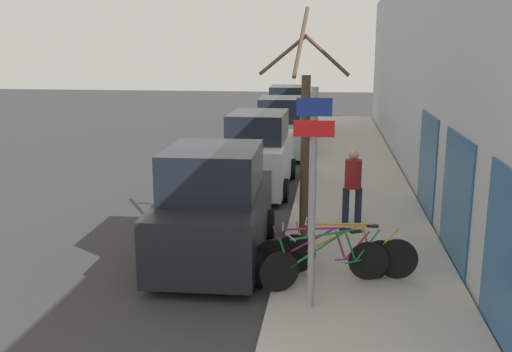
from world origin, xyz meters
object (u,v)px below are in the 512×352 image
Objects in this scene: bicycle_1 at (321,256)px; parked_car_1 at (259,154)px; pedestrian_near at (353,181)px; parked_car_0 at (215,209)px; bicycle_0 at (330,262)px; street_tree at (304,144)px; parked_car_3 at (288,112)px; signpost at (313,191)px; parked_car_2 at (280,129)px; bicycle_2 at (346,253)px.

parked_car_1 is (-1.95, 6.88, 0.49)m from bicycle_1.
pedestrian_near reaches higher than bicycle_1.
pedestrian_near is at bearing 37.66° from parked_car_0.
bicycle_0 is 2.74m from street_tree.
parked_car_0 is 16.75m from parked_car_3.
pedestrian_near is (0.47, 3.57, 0.57)m from bicycle_0.
signpost is 3.04m from street_tree.
pedestrian_near is (0.76, 4.46, -0.86)m from signpost.
bicycle_1 is 0.51× the size of parked_car_2.
bicycle_2 is 12.62m from parked_car_2.
signpost reaches higher than bicycle_0.
parked_car_1 is (-1.82, 8.00, -0.95)m from signpost.
bicycle_2 is at bearing -22.18° from parked_car_0.
bicycle_0 is at bearing -148.11° from bicycle_1.
street_tree reaches higher than parked_car_0.
street_tree is (-1.04, -1.44, 1.06)m from pedestrian_near.
parked_car_2 is at bearing 4.71° from bicycle_1.
pedestrian_near reaches higher than bicycle_0.
street_tree is (1.45, -10.70, 1.18)m from parked_car_2.
bicycle_2 is 0.52× the size of parked_car_3.
bicycle_0 is at bearing 71.67° from signpost.
bicycle_1 is 0.49× the size of parked_car_3.
bicycle_1 is 1.37× the size of pedestrian_near.
signpost is at bearing 157.95° from bicycle_2.
parked_car_1 is at bearing 107.24° from street_tree.
parked_car_3 reaches higher than parked_car_0.
signpost is 8.26m from parked_car_1.
bicycle_0 is 2.65m from parked_car_0.
bicycle_2 is 1.46× the size of pedestrian_near.
parked_car_3 is at bearing 88.47° from parked_car_2.
parked_car_3 is at bearing 2.60° from bicycle_1.
bicycle_2 is at bearing -58.06° from bicycle_0.
parked_car_3 reaches higher than bicycle_1.
bicycle_1 is (-0.17, 0.23, -0.00)m from bicycle_0.
signpost reaches higher than bicycle_1.
parked_car_0 is 0.94× the size of parked_car_2.
parked_car_3 is at bearing 95.49° from signpost.
parked_car_3 is at bearing 88.89° from pedestrian_near.
bicycle_2 is 2.50m from street_tree.
signpost is 0.72× the size of street_tree.
bicycle_1 is 0.49× the size of street_tree.
parked_car_2 is (0.22, 11.48, -0.00)m from parked_car_0.
parked_car_3 reaches higher than pedestrian_near.
parked_car_3 reaches higher than parked_car_1.
parked_car_1 is at bearing -9.51° from bicycle_0.
signpost reaches higher than bicycle_2.
parked_car_1 is 5.72m from parked_car_2.
parked_car_0 reaches higher than pedestrian_near.
signpost is 1.83m from bicycle_1.
pedestrian_near is (2.58, -3.54, 0.09)m from parked_car_1.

